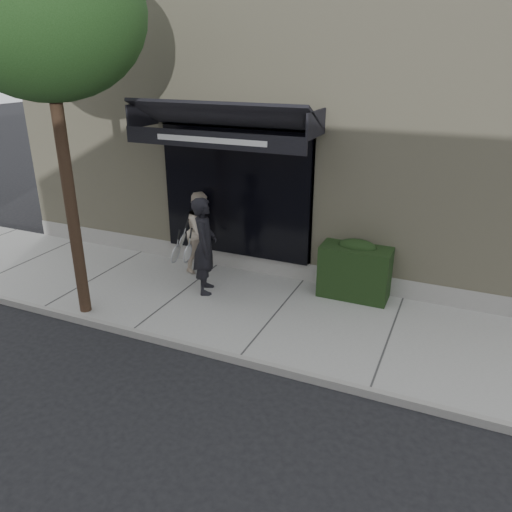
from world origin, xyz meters
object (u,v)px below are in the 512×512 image
at_px(pedestrian_front, 205,246).
at_px(street_tree, 43,13).
at_px(pedestrian_back, 202,232).
at_px(hedge, 355,269).

bearing_deg(pedestrian_front, street_tree, -135.58).
xyz_separation_m(street_tree, pedestrian_front, (1.61, 1.58, -3.92)).
height_order(street_tree, pedestrian_back, street_tree).
height_order(hedge, pedestrian_front, pedestrian_front).
bearing_deg(pedestrian_front, hedge, 19.84).
bearing_deg(street_tree, hedge, 30.67).
distance_m(pedestrian_front, pedestrian_back, 1.09).
bearing_deg(street_tree, pedestrian_back, 67.47).
height_order(pedestrian_front, pedestrian_back, pedestrian_front).
distance_m(hedge, pedestrian_back, 3.28).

